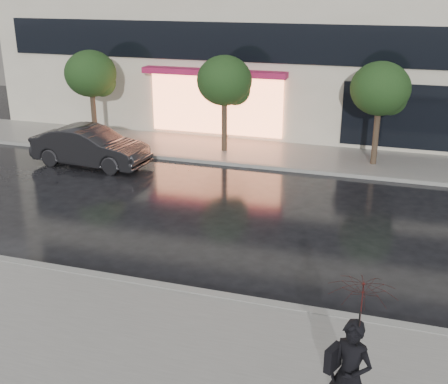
% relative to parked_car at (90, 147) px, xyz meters
% --- Properties ---
extents(ground, '(120.00, 120.00, 0.00)m').
position_rel_parked_car_xyz_m(ground, '(7.38, -6.84, -0.75)').
color(ground, black).
rests_on(ground, ground).
extents(sidewalk_near, '(60.00, 4.50, 0.12)m').
position_rel_parked_car_xyz_m(sidewalk_near, '(7.38, -10.09, -0.69)').
color(sidewalk_near, slate).
rests_on(sidewalk_near, ground).
extents(sidewalk_far, '(60.00, 3.50, 0.12)m').
position_rel_parked_car_xyz_m(sidewalk_far, '(7.38, 3.41, -0.69)').
color(sidewalk_far, slate).
rests_on(sidewalk_far, ground).
extents(curb_near, '(60.00, 0.25, 0.14)m').
position_rel_parked_car_xyz_m(curb_near, '(7.38, -7.84, -0.68)').
color(curb_near, gray).
rests_on(curb_near, ground).
extents(curb_far, '(60.00, 0.25, 0.14)m').
position_rel_parked_car_xyz_m(curb_far, '(7.38, 1.66, -0.68)').
color(curb_far, gray).
rests_on(curb_far, ground).
extents(tree_far_west, '(2.20, 2.20, 3.99)m').
position_rel_parked_car_xyz_m(tree_far_west, '(-1.56, 3.19, 2.17)').
color(tree_far_west, '#33261C').
rests_on(tree_far_west, ground).
extents(tree_mid_west, '(2.20, 2.20, 3.99)m').
position_rel_parked_car_xyz_m(tree_mid_west, '(4.44, 3.19, 2.17)').
color(tree_mid_west, '#33261C').
rests_on(tree_mid_west, ground).
extents(tree_mid_east, '(2.20, 2.20, 3.99)m').
position_rel_parked_car_xyz_m(tree_mid_east, '(10.44, 3.19, 2.17)').
color(tree_mid_east, '#33261C').
rests_on(tree_mid_east, ground).
extents(parked_car, '(4.68, 1.91, 1.51)m').
position_rel_parked_car_xyz_m(parked_car, '(0.00, 0.00, 0.00)').
color(parked_car, black).
rests_on(parked_car, ground).
extents(pedestrian_with_umbrella, '(1.30, 1.31, 2.58)m').
position_rel_parked_car_xyz_m(pedestrian_with_umbrella, '(10.87, -10.96, 1.03)').
color(pedestrian_with_umbrella, black).
rests_on(pedestrian_with_umbrella, sidewalk_near).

